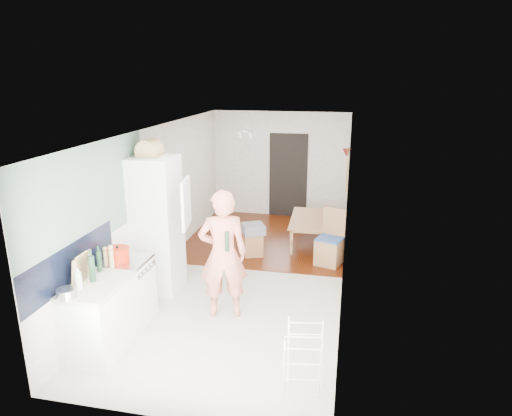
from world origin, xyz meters
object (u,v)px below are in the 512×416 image
(dining_table, at_px, (313,233))
(dining_chair, at_px, (330,238))
(person, at_px, (223,243))
(stool, at_px, (253,244))
(drying_rack, at_px, (304,360))

(dining_table, height_order, dining_chair, dining_chair)
(person, relative_size, dining_table, 1.68)
(dining_table, bearing_deg, person, 159.68)
(person, distance_m, dining_table, 3.37)
(dining_table, bearing_deg, stool, 125.93)
(person, height_order, stool, person)
(dining_chair, height_order, drying_rack, dining_chair)
(person, bearing_deg, stool, -105.00)
(dining_chair, distance_m, stool, 1.47)
(dining_chair, height_order, stool, dining_chair)
(person, distance_m, drying_rack, 2.04)
(stool, distance_m, drying_rack, 3.91)
(person, relative_size, drying_rack, 2.85)
(stool, height_order, drying_rack, drying_rack)
(person, height_order, dining_chair, person)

